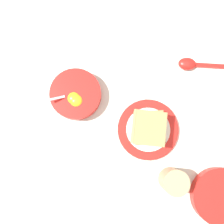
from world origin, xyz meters
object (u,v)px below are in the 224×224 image
at_px(toast_plate, 148,130).
at_px(toast_sandwich, 149,128).
at_px(egg_bowl, 76,95).
at_px(soup_spoon, 192,64).
at_px(congee_bowl, 220,196).
at_px(drinking_cup, 173,181).

bearing_deg(toast_plate, toast_sandwich, -156.18).
relative_size(egg_bowl, toast_plate, 0.83).
distance_m(soup_spoon, congee_bowl, 0.42).
bearing_deg(drinking_cup, congee_bowl, 68.24).
height_order(toast_sandwich, drinking_cup, drinking_cup).
height_order(soup_spoon, congee_bowl, congee_bowl).
height_order(congee_bowl, drinking_cup, drinking_cup).
distance_m(toast_sandwich, soup_spoon, 0.26).
xyz_separation_m(egg_bowl, congee_bowl, (0.34, 0.42, -0.00)).
height_order(toast_plate, drinking_cup, drinking_cup).
xyz_separation_m(egg_bowl, drinking_cup, (0.28, 0.28, 0.02)).
relative_size(egg_bowl, soup_spoon, 1.00).
bearing_deg(egg_bowl, soup_spoon, 101.88).
bearing_deg(toast_sandwich, soup_spoon, 141.16).
xyz_separation_m(egg_bowl, toast_sandwich, (0.12, 0.22, 0.02)).
relative_size(toast_plate, toast_sandwich, 1.60).
bearing_deg(drinking_cup, soup_spoon, 164.29).
bearing_deg(toast_plate, soup_spoon, 141.93).
xyz_separation_m(toast_plate, toast_sandwich, (-0.00, -0.00, 0.04)).
distance_m(toast_plate, congee_bowl, 0.29).
distance_m(soup_spoon, drinking_cup, 0.38).
distance_m(egg_bowl, toast_plate, 0.25).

